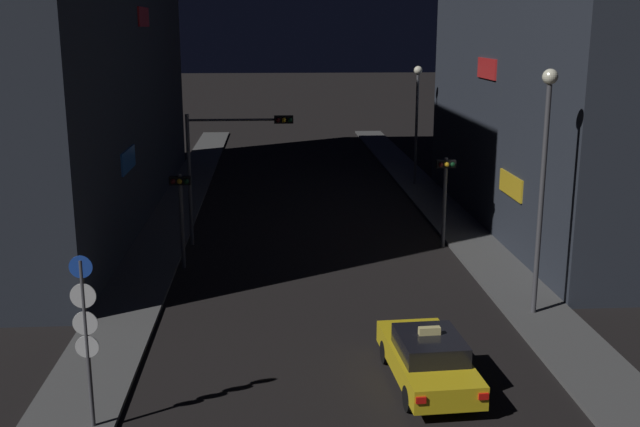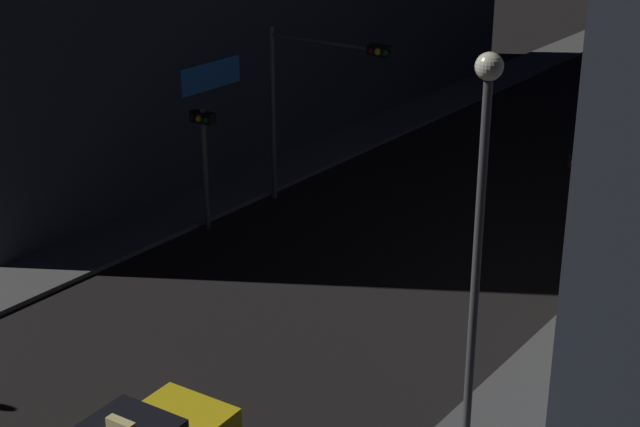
% 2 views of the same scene
% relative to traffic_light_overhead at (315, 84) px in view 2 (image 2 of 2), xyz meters
% --- Properties ---
extents(sidewalk_left, '(2.26, 59.48, 0.13)m').
position_rel_traffic_light_overhead_xyz_m(sidewalk_left, '(-3.04, 5.49, -3.99)').
color(sidewalk_left, '#4C4C4C').
rests_on(sidewalk_left, ground_plane).
extents(traffic_light_overhead, '(4.49, 0.42, 5.62)m').
position_rel_traffic_light_overhead_xyz_m(traffic_light_overhead, '(0.00, 0.00, 0.00)').
color(traffic_light_overhead, '#47474C').
rests_on(traffic_light_overhead, ground_plane).
extents(traffic_light_left_kerb, '(0.80, 0.42, 3.72)m').
position_rel_traffic_light_overhead_xyz_m(traffic_light_left_kerb, '(-1.66, -3.25, -1.38)').
color(traffic_light_left_kerb, '#47474C').
rests_on(traffic_light_left_kerb, ground_plane).
extents(traffic_light_right_kerb, '(0.80, 0.42, 3.84)m').
position_rel_traffic_light_overhead_xyz_m(traffic_light_right_kerb, '(9.05, -1.03, -1.31)').
color(traffic_light_right_kerb, '#47474C').
rests_on(traffic_light_right_kerb, ground_plane).
extents(street_lamp_near_block, '(0.48, 0.48, 7.77)m').
position_rel_traffic_light_overhead_xyz_m(street_lamp_near_block, '(10.21, -9.05, 1.17)').
color(street_lamp_near_block, '#47474C').
rests_on(street_lamp_near_block, sidewalk_right).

